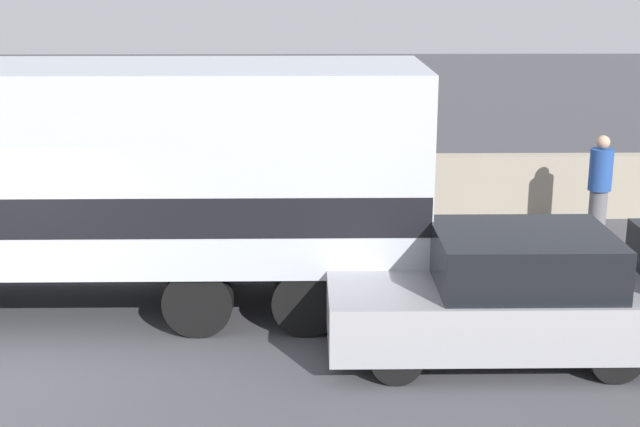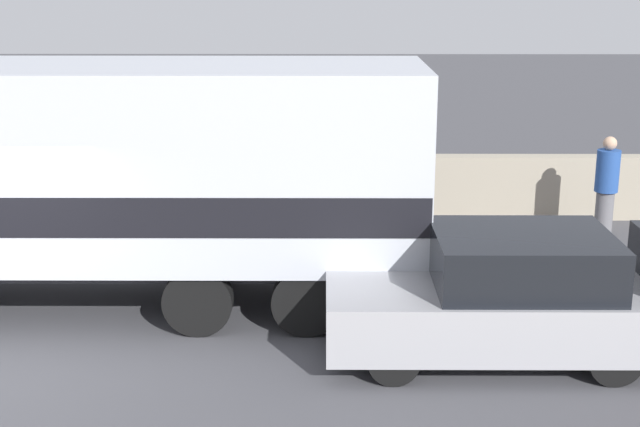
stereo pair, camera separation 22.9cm
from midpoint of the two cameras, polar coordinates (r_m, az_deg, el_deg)
The scene contains 4 objects.
stone_wall_backdrop at distance 17.24m, azimuth -14.13°, elevation 1.61°, with size 60.00×0.35×1.21m.
box_truck at distance 12.41m, azimuth -13.46°, elevation 2.28°, with size 8.78×2.53×3.36m.
car_hatchback at distance 11.01m, azimuth 10.98°, elevation -5.21°, with size 4.03×1.79×1.55m.
pedestrian at distance 16.14m, azimuth 17.07°, elevation 1.73°, with size 0.40×0.40×1.83m.
Camera 1 is at (3.84, -9.81, 4.58)m, focal length 50.00 mm.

